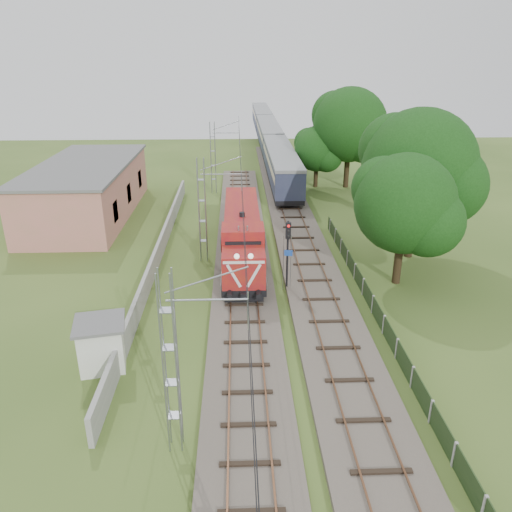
{
  "coord_description": "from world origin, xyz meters",
  "views": [
    {
      "loc": [
        -0.34,
        -24.23,
        15.2
      ],
      "look_at": [
        0.88,
        7.27,
        2.2
      ],
      "focal_mm": 35.0,
      "sensor_mm": 36.0,
      "label": 1
    }
  ],
  "objects_px": {
    "locomotive": "(242,234)",
    "coach_rake": "(269,134)",
    "relay_hut": "(102,344)",
    "signal_post": "(288,244)"
  },
  "relations": [
    {
      "from": "relay_hut",
      "to": "locomotive",
      "type": "bearing_deg",
      "value": 62.11
    },
    {
      "from": "locomotive",
      "to": "relay_hut",
      "type": "relative_size",
      "value": 5.56
    },
    {
      "from": "coach_rake",
      "to": "relay_hut",
      "type": "bearing_deg",
      "value": -101.45
    },
    {
      "from": "locomotive",
      "to": "coach_rake",
      "type": "xyz_separation_m",
      "value": [
        5.0,
        47.23,
        0.43
      ]
    },
    {
      "from": "signal_post",
      "to": "relay_hut",
      "type": "xyz_separation_m",
      "value": [
        -10.35,
        -8.38,
        -2.11
      ]
    },
    {
      "from": "coach_rake",
      "to": "relay_hut",
      "type": "xyz_separation_m",
      "value": [
        -12.4,
        -61.21,
        -1.28
      ]
    },
    {
      "from": "locomotive",
      "to": "relay_hut",
      "type": "xyz_separation_m",
      "value": [
        -7.4,
        -13.98,
        -0.85
      ]
    },
    {
      "from": "locomotive",
      "to": "coach_rake",
      "type": "relative_size",
      "value": 0.23
    },
    {
      "from": "locomotive",
      "to": "coach_rake",
      "type": "height_order",
      "value": "locomotive"
    },
    {
      "from": "coach_rake",
      "to": "signal_post",
      "type": "bearing_deg",
      "value": -92.22
    }
  ]
}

